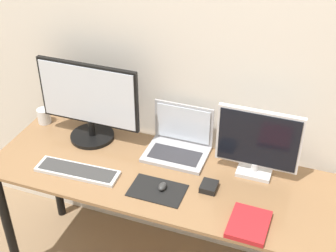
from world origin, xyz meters
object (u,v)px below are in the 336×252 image
(laptop, at_px, (179,141))
(power_brick, at_px, (209,187))
(mug, at_px, (44,116))
(mouse, at_px, (162,186))
(monitor_right, at_px, (258,143))
(book, at_px, (249,224))
(keyboard, at_px, (77,171))
(monitor_left, at_px, (89,102))

(laptop, relative_size, power_brick, 3.63)
(laptop, bearing_deg, mug, -179.69)
(mouse, relative_size, power_brick, 0.65)
(laptop, bearing_deg, monitor_right, -6.41)
(power_brick, bearing_deg, laptop, 134.09)
(mouse, bearing_deg, book, -12.35)
(laptop, distance_m, keyboard, 0.54)
(monitor_right, xyz_separation_m, mug, (-1.22, 0.04, -0.14))
(monitor_left, height_order, mouse, monitor_left)
(keyboard, distance_m, mouse, 0.44)
(monitor_left, height_order, keyboard, monitor_left)
(laptop, xyz_separation_m, mouse, (0.03, -0.32, -0.04))
(monitor_right, distance_m, power_brick, 0.31)
(monitor_left, distance_m, laptop, 0.51)
(laptop, distance_m, power_brick, 0.33)
(keyboard, xyz_separation_m, book, (0.87, -0.07, 0.00))
(monitor_left, distance_m, keyboard, 0.37)
(laptop, relative_size, mouse, 5.58)
(monitor_right, xyz_separation_m, mouse, (-0.38, -0.27, -0.16))
(keyboard, distance_m, power_brick, 0.65)
(mug, relative_size, power_brick, 0.97)
(monitor_left, height_order, book, monitor_left)
(book, distance_m, mug, 1.33)
(monitor_left, height_order, monitor_right, monitor_left)
(laptop, height_order, power_brick, laptop)
(keyboard, relative_size, mouse, 7.44)
(power_brick, bearing_deg, book, -37.46)
(monitor_right, bearing_deg, book, -82.29)
(laptop, xyz_separation_m, keyboard, (-0.41, -0.34, -0.05))
(monitor_right, relative_size, mouse, 7.01)
(monitor_left, xyz_separation_m, mug, (-0.33, 0.04, -0.18))
(monitor_left, relative_size, mug, 6.50)
(laptop, height_order, keyboard, laptop)
(laptop, xyz_separation_m, power_brick, (0.23, -0.24, -0.04))
(mouse, bearing_deg, keyboard, -176.70)
(monitor_left, bearing_deg, book, -21.21)
(laptop, relative_size, mug, 3.73)
(keyboard, xyz_separation_m, mug, (-0.40, 0.34, 0.03))
(monitor_left, relative_size, laptop, 1.74)
(monitor_left, distance_m, monitor_right, 0.89)
(monitor_right, bearing_deg, monitor_left, -179.99)
(monitor_right, relative_size, keyboard, 0.94)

